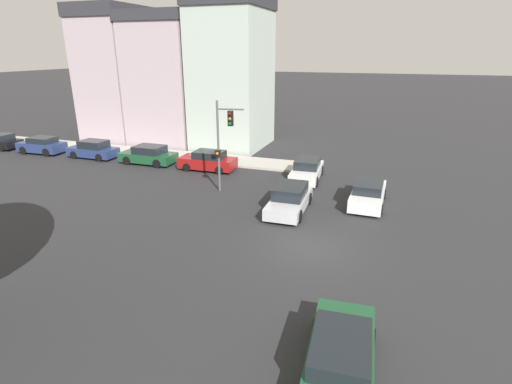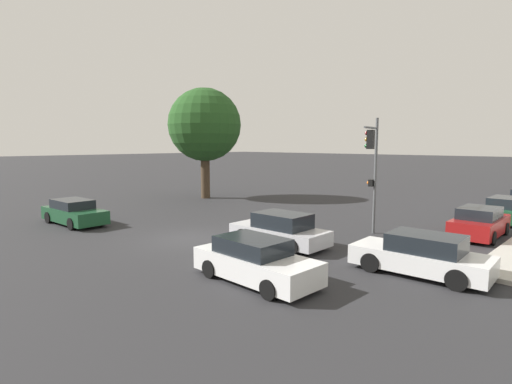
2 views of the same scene
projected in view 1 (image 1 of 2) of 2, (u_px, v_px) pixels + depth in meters
The scene contains 12 objects.
ground_plane at pixel (310, 246), 18.45m from camera, with size 300.00×300.00×0.00m, color #28282B.
sidewalk_strip at pixel (8, 140), 39.82m from camera, with size 2.86×60.00×0.16m.
rowhouse_backdrop at pixel (175, 76), 37.42m from camera, with size 7.76×17.94×13.09m.
traffic_signal at pixel (224, 135), 24.38m from camera, with size 0.69×1.79×5.72m.
crossing_car_0 at pixel (290, 199), 22.31m from camera, with size 4.51×2.02×1.46m.
crossing_car_1 at pixel (368, 194), 23.21m from camera, with size 4.42×1.94×1.43m.
crossing_car_2 at pixel (340, 358), 10.84m from camera, with size 4.64×2.07×1.38m.
crossing_car_3 at pixel (307, 170), 27.82m from camera, with size 4.59×2.13×1.43m.
parked_car_0 at pixel (208, 161), 29.97m from camera, with size 1.97×4.26×1.46m.
parked_car_1 at pixel (149, 155), 31.66m from camera, with size 2.06×4.41×1.44m.
parked_car_2 at pixel (93, 150), 33.32m from camera, with size 1.91×4.21×1.49m.
parked_car_3 at pixel (42, 145), 34.83m from camera, with size 2.00×4.04×1.43m.
Camera 1 is at (-16.44, -3.05, 8.57)m, focal length 28.00 mm.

